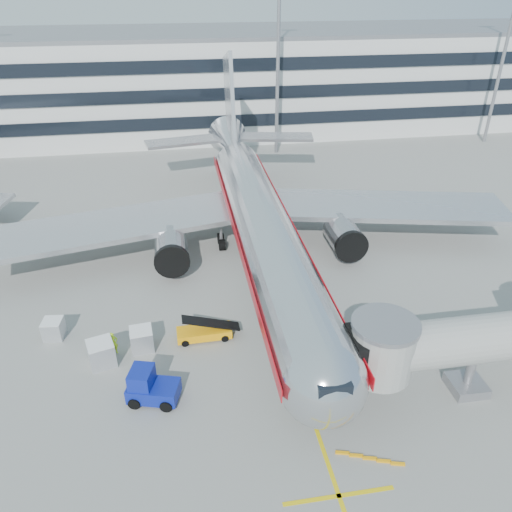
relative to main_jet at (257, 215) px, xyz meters
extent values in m
plane|color=gray|center=(0.00, -11.72, -4.23)|extent=(180.00, 180.00, 0.00)
cube|color=yellow|center=(0.00, -1.72, -4.23)|extent=(0.25, 70.00, 0.01)
cube|color=yellow|center=(0.00, -25.72, -4.23)|extent=(6.00, 0.25, 0.01)
cylinder|color=silver|center=(0.00, -3.72, -0.03)|extent=(5.00, 36.00, 5.00)
sphere|color=silver|center=(0.00, -21.72, -0.03)|extent=(5.00, 5.00, 5.00)
cone|color=silver|center=(0.00, 19.28, 0.57)|extent=(5.00, 10.00, 5.00)
cube|color=black|center=(0.00, -23.22, 1.09)|extent=(1.80, 1.20, 0.90)
cube|color=#B7B7BC|center=(13.00, 1.78, -0.83)|extent=(24.95, 12.07, 0.50)
cube|color=#B7B7BC|center=(-13.00, 1.78, -0.83)|extent=(24.95, 12.07, 0.50)
cylinder|color=#99999E|center=(8.00, -1.72, -2.03)|extent=(3.00, 4.20, 3.00)
cylinder|color=#99999E|center=(-8.00, -1.72, -2.03)|extent=(3.00, 4.20, 3.00)
cylinder|color=black|center=(8.00, -3.72, -2.03)|extent=(3.10, 0.50, 3.10)
cylinder|color=black|center=(-8.00, -3.72, -2.03)|extent=(3.10, 0.50, 3.10)
cube|color=#B7B7BC|center=(0.00, 19.78, 4.97)|extent=(0.45, 9.39, 13.72)
cube|color=#B7B7BC|center=(5.50, 20.28, 1.17)|extent=(10.41, 4.94, 0.35)
cube|color=#B7B7BC|center=(-5.50, 20.28, 1.17)|extent=(10.41, 4.94, 0.35)
cylinder|color=gray|center=(0.00, -19.72, -3.33)|extent=(0.24, 0.24, 1.80)
cylinder|color=black|center=(0.00, -19.72, -3.78)|extent=(0.35, 0.90, 0.90)
cylinder|color=gray|center=(3.20, 2.28, -3.23)|extent=(0.30, 0.30, 2.00)
cylinder|color=gray|center=(-3.20, 2.28, -3.23)|extent=(0.30, 0.30, 2.00)
cube|color=red|center=(2.52, -3.72, 0.27)|extent=(0.06, 38.00, 0.90)
cube|color=red|center=(-2.52, -3.72, 0.27)|extent=(0.06, 38.00, 0.90)
cylinder|color=#A8A8A3|center=(10.50, -19.72, -0.03)|extent=(13.00, 3.00, 3.00)
cylinder|color=#A8A8A3|center=(4.20, -19.72, -0.03)|extent=(3.80, 3.80, 3.40)
cylinder|color=gray|center=(4.20, -19.72, 1.87)|extent=(4.00, 4.00, 0.30)
cube|color=black|center=(2.90, -19.72, -0.03)|extent=(1.40, 2.60, 2.60)
cylinder|color=gray|center=(10.50, -19.72, -2.63)|extent=(0.56, 0.56, 3.20)
cube|color=gray|center=(10.50, -19.72, -3.88)|extent=(2.20, 2.20, 0.70)
cylinder|color=black|center=(9.60, -19.72, -3.88)|extent=(0.35, 0.70, 0.70)
cylinder|color=black|center=(11.40, -19.72, -3.88)|extent=(0.35, 0.70, 0.70)
cube|color=silver|center=(0.00, 46.28, 3.27)|extent=(150.00, 24.00, 15.00)
cube|color=black|center=(0.00, 34.18, -0.23)|extent=(150.00, 0.30, 1.80)
cube|color=black|center=(0.00, 34.18, 3.77)|extent=(150.00, 0.30, 1.80)
cube|color=black|center=(0.00, 34.18, 7.77)|extent=(150.00, 0.30, 1.80)
cube|color=gray|center=(0.00, 46.28, 11.07)|extent=(150.00, 24.00, 0.60)
cylinder|color=gray|center=(8.00, 30.28, 8.27)|extent=(0.50, 0.50, 25.00)
cylinder|color=gray|center=(42.00, 30.28, 8.27)|extent=(0.50, 0.50, 25.00)
cube|color=#FBA20A|center=(-5.95, -11.67, -3.73)|extent=(4.04, 1.56, 0.64)
cube|color=black|center=(-5.95, -11.67, -2.92)|extent=(4.23, 1.11, 1.40)
cylinder|color=black|center=(-7.42, -11.07, -3.96)|extent=(0.55, 0.27, 0.55)
cylinder|color=black|center=(-7.39, -12.34, -3.96)|extent=(0.55, 0.27, 0.55)
cylinder|color=black|center=(-4.51, -11.00, -3.96)|extent=(0.55, 0.27, 0.55)
cylinder|color=black|center=(-4.48, -12.27, -3.96)|extent=(0.55, 0.27, 0.55)
cube|color=navy|center=(-9.54, -17.27, -3.50)|extent=(3.53, 2.61, 1.01)
cube|color=navy|center=(-10.19, -17.08, -2.49)|extent=(1.77, 2.00, 1.24)
cube|color=black|center=(-10.19, -17.08, -2.09)|extent=(1.60, 1.75, 0.11)
cylinder|color=black|center=(-10.28, -16.17, -3.84)|extent=(0.85, 0.54, 0.79)
cylinder|color=black|center=(-10.75, -17.80, -3.84)|extent=(0.85, 0.54, 0.79)
cylinder|color=black|center=(-8.33, -16.74, -3.84)|extent=(0.85, 0.54, 0.79)
cylinder|color=black|center=(-8.80, -18.36, -3.84)|extent=(0.85, 0.54, 0.79)
cube|color=silver|center=(-13.12, -13.28, -3.36)|extent=(2.10, 2.10, 1.75)
cube|color=white|center=(-13.12, -13.28, -2.46)|extent=(2.10, 2.10, 0.07)
cube|color=silver|center=(-16.94, -9.70, -3.51)|extent=(1.56, 1.56, 1.45)
cube|color=white|center=(-16.94, -9.70, -2.77)|extent=(1.56, 1.56, 0.05)
cube|color=silver|center=(-10.43, -12.11, -3.43)|extent=(1.72, 1.72, 1.62)
cube|color=white|center=(-10.43, -12.11, -2.60)|extent=(1.72, 1.72, 0.06)
imported|color=#C2FF1A|center=(-12.39, -12.33, -3.35)|extent=(0.77, 0.69, 1.78)
camera|label=1|loc=(-6.95, -41.10, 19.56)|focal=35.00mm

